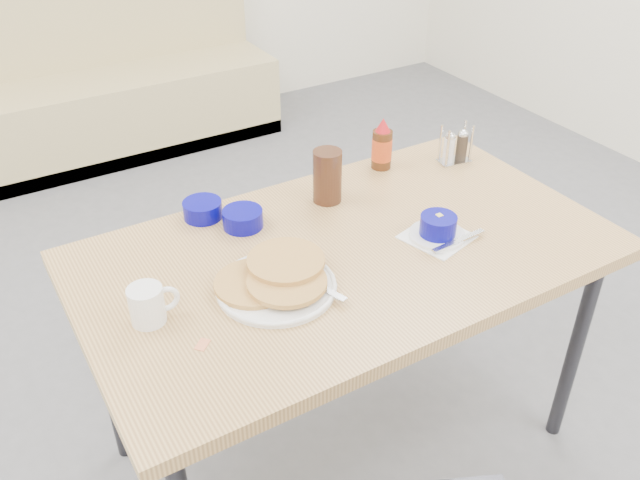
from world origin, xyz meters
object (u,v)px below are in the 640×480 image
creamer_bowl (203,210)px  condiment_caddy (455,149)px  butter_bowl (243,219)px  pancake_plate (276,281)px  dining_table (348,267)px  syrup_bottle (382,147)px  grits_setting (438,228)px  coffee_mug (148,304)px  amber_tumbler (327,176)px  booth_bench (102,90)px

creamer_bowl → condiment_caddy: size_ratio=0.87×
butter_bowl → pancake_plate: bearing=-99.9°
creamer_bowl → butter_bowl: size_ratio=0.98×
pancake_plate → butter_bowl: 0.30m
condiment_caddy → creamer_bowl: bearing=-179.1°
dining_table → syrup_bottle: 0.49m
grits_setting → butter_bowl: (-0.42, 0.32, -0.00)m
grits_setting → butter_bowl: size_ratio=1.91×
dining_table → coffee_mug: (-0.54, -0.01, 0.11)m
coffee_mug → condiment_caddy: bearing=12.9°
amber_tumbler → syrup_bottle: bearing=19.1°
pancake_plate → dining_table: bearing=12.4°
pancake_plate → butter_bowl: (0.05, 0.29, 0.00)m
dining_table → syrup_bottle: (0.34, 0.33, 0.13)m
amber_tumbler → condiment_caddy: (0.48, 0.00, -0.04)m
dining_table → syrup_bottle: syrup_bottle is taller
coffee_mug → grits_setting: size_ratio=0.55×
booth_bench → amber_tumbler: (0.08, -2.29, 0.49)m
creamer_bowl → grits_setting: bearing=-40.1°
creamer_bowl → syrup_bottle: syrup_bottle is taller
creamer_bowl → syrup_bottle: size_ratio=0.65×
syrup_bottle → coffee_mug: bearing=-158.8°
creamer_bowl → condiment_caddy: bearing=-6.8°
syrup_bottle → creamer_bowl: bearing=179.0°
booth_bench → condiment_caddy: size_ratio=15.15×
booth_bench → grits_setting: size_ratio=8.93×
booth_bench → syrup_bottle: 2.28m
condiment_caddy → syrup_bottle: syrup_bottle is taller
booth_bench → pancake_plate: size_ratio=6.55×
pancake_plate → syrup_bottle: size_ratio=1.73×
pancake_plate → amber_tumbler: amber_tumbler is taller
amber_tumbler → syrup_bottle: (0.25, 0.09, -0.01)m
booth_bench → pancake_plate: bearing=-95.3°
pancake_plate → condiment_caddy: bearing=20.1°
dining_table → pancake_plate: pancake_plate is taller
pancake_plate → butter_bowl: pancake_plate is taller
booth_bench → pancake_plate: 2.63m
coffee_mug → amber_tumbler: (0.62, 0.25, 0.03)m
booth_bench → pancake_plate: (-0.24, -2.59, 0.43)m
booth_bench → creamer_bowl: bearing=-96.9°
booth_bench → coffee_mug: (-0.54, -2.55, 0.46)m
dining_table → booth_bench: bearing=90.0°
coffee_mug → syrup_bottle: size_ratio=0.70×
grits_setting → syrup_bottle: syrup_bottle is taller
grits_setting → condiment_caddy: size_ratio=1.70×
dining_table → creamer_bowl: bearing=128.1°
coffee_mug → creamer_bowl: size_ratio=1.07×
dining_table → condiment_caddy: (0.56, 0.24, 0.11)m
creamer_bowl → dining_table: bearing=-51.9°
creamer_bowl → condiment_caddy: condiment_caddy is taller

